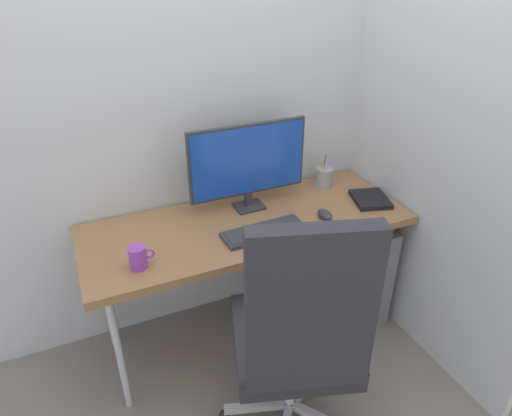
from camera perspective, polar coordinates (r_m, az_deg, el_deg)
The scene contains 12 objects.
ground_plane at distance 2.64m, azimuth -0.94°, elevation -15.12°, with size 8.00×8.00×0.00m, color slate.
wall_back at distance 2.24m, azimuth -4.77°, elevation 17.69°, with size 2.66×0.04×2.80m, color silver.
wall_side_right at distance 2.27m, azimuth 20.70°, elevation 16.12°, with size 0.04×1.68×2.80m, color silver.
desk at distance 2.22m, azimuth -1.08°, elevation -2.63°, with size 1.58×0.60×0.71m.
office_chair at distance 1.78m, azimuth 5.46°, elevation -15.44°, with size 0.61×0.66×1.16m.
filing_cabinet at distance 2.63m, azimuth 10.50°, elevation -7.53°, with size 0.41×0.45×0.59m.
monitor at distance 2.22m, azimuth -1.01°, elevation 5.81°, with size 0.60×0.12×0.44m.
keyboard at distance 2.10m, azimuth 1.02°, elevation -2.94°, with size 0.40×0.16×0.02m.
mouse at distance 2.24m, azimuth 8.64°, elevation -0.80°, with size 0.06×0.10×0.04m, color #333338.
pen_holder at distance 2.55m, azimuth 8.51°, elevation 3.93°, with size 0.09×0.09×0.18m.
notebook at distance 2.45m, azimuth 14.16°, elevation 1.08°, with size 0.17×0.21×0.03m, color black.
coffee_mug at distance 1.92m, azimuth -14.57°, elevation -6.01°, with size 0.11×0.07×0.10m.
Camera 1 is at (-0.73, -1.74, 1.84)m, focal length 31.86 mm.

